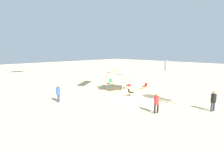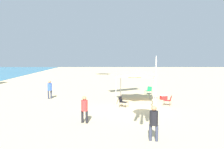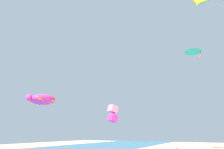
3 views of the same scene
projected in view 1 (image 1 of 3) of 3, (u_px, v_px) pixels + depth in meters
name	position (u px, v px, depth m)	size (l,w,h in m)	color
ground	(137.00, 96.00, 18.12)	(120.00, 120.00, 0.10)	#D6BC8C
canopy_tent	(124.00, 71.00, 19.81)	(3.60, 3.57, 2.89)	#B7B7BC
folding_chair_near_cooler	(130.00, 92.00, 17.83)	(0.75, 0.79, 0.82)	black
folding_chair_facing_ocean	(111.00, 81.00, 24.17)	(0.81, 0.78, 0.82)	black
folding_chair_left_of_tent	(145.00, 86.00, 20.91)	(0.72, 0.78, 0.82)	black
cooler_box	(129.00, 85.00, 22.90)	(0.64, 0.74, 0.40)	red
banner_flag	(166.00, 75.00, 16.88)	(0.36, 0.06, 4.06)	silver
person_near_umbrella	(157.00, 102.00, 12.79)	(0.39, 0.42, 1.66)	black
person_beachcomber	(213.00, 100.00, 13.18)	(0.41, 0.44, 1.72)	#33384C
person_watching_sky	(58.00, 92.00, 15.64)	(0.41, 0.41, 1.71)	#33384C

